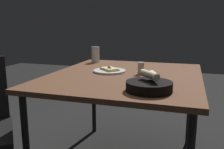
% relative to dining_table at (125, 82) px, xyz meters
% --- Properties ---
extents(dining_table, '(1.18, 1.03, 0.73)m').
position_rel_dining_table_xyz_m(dining_table, '(0.00, 0.00, 0.00)').
color(dining_table, brown).
rests_on(dining_table, ground).
extents(pizza_plate, '(0.24, 0.24, 0.04)m').
position_rel_dining_table_xyz_m(pizza_plate, '(-0.04, -0.13, 0.06)').
color(pizza_plate, silver).
rests_on(pizza_plate, dining_table).
extents(bread_basket, '(0.24, 0.24, 0.11)m').
position_rel_dining_table_xyz_m(bread_basket, '(0.39, 0.23, 0.09)').
color(bread_basket, black).
rests_on(bread_basket, dining_table).
extents(beer_glass, '(0.07, 0.07, 0.14)m').
position_rel_dining_table_xyz_m(beer_glass, '(-0.44, -0.39, 0.12)').
color(beer_glass, silver).
rests_on(beer_glass, dining_table).
extents(pepper_shaker, '(0.05, 0.05, 0.08)m').
position_rel_dining_table_xyz_m(pepper_shaker, '(-0.03, 0.10, 0.09)').
color(pepper_shaker, '#BFB299').
rests_on(pepper_shaker, dining_table).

